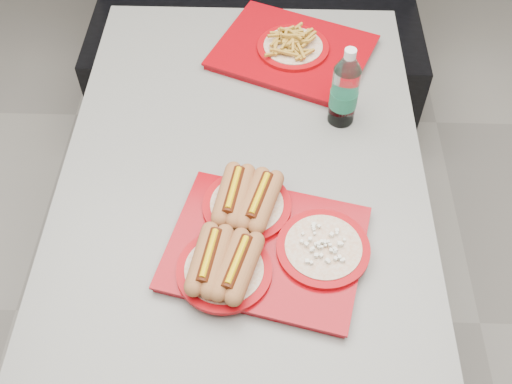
{
  "coord_description": "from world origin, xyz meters",
  "views": [
    {
      "loc": [
        0.06,
        -0.93,
        1.88
      ],
      "look_at": [
        0.04,
        -0.1,
        0.83
      ],
      "focal_mm": 42.0,
      "sensor_mm": 36.0,
      "label": 1
    }
  ],
  "objects_px": {
    "tray_near": "(258,240)",
    "tray_far": "(293,49)",
    "diner_table": "(243,218)",
    "booth_bench": "(256,24)",
    "water_bottle": "(345,91)"
  },
  "relations": [
    {
      "from": "tray_near",
      "to": "tray_far",
      "type": "relative_size",
      "value": 0.93
    },
    {
      "from": "diner_table",
      "to": "booth_bench",
      "type": "relative_size",
      "value": 1.05
    },
    {
      "from": "tray_near",
      "to": "diner_table",
      "type": "bearing_deg",
      "value": 102.62
    },
    {
      "from": "water_bottle",
      "to": "tray_far",
      "type": "bearing_deg",
      "value": 115.87
    },
    {
      "from": "booth_bench",
      "to": "tray_far",
      "type": "distance_m",
      "value": 0.74
    },
    {
      "from": "diner_table",
      "to": "tray_near",
      "type": "height_order",
      "value": "tray_near"
    },
    {
      "from": "tray_near",
      "to": "water_bottle",
      "type": "xyz_separation_m",
      "value": [
        0.21,
        0.41,
        0.07
      ]
    },
    {
      "from": "tray_near",
      "to": "water_bottle",
      "type": "distance_m",
      "value": 0.47
    },
    {
      "from": "booth_bench",
      "to": "water_bottle",
      "type": "bearing_deg",
      "value": -74.04
    },
    {
      "from": "tray_far",
      "to": "tray_near",
      "type": "bearing_deg",
      "value": -96.91
    },
    {
      "from": "booth_bench",
      "to": "water_bottle",
      "type": "distance_m",
      "value": 1.02
    },
    {
      "from": "water_bottle",
      "to": "tray_near",
      "type": "bearing_deg",
      "value": -116.5
    },
    {
      "from": "tray_far",
      "to": "booth_bench",
      "type": "bearing_deg",
      "value": 101.5
    },
    {
      "from": "booth_bench",
      "to": "tray_near",
      "type": "xyz_separation_m",
      "value": [
        0.05,
        -1.3,
        0.38
      ]
    },
    {
      "from": "booth_bench",
      "to": "water_bottle",
      "type": "xyz_separation_m",
      "value": [
        0.25,
        -0.88,
        0.45
      ]
    }
  ]
}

